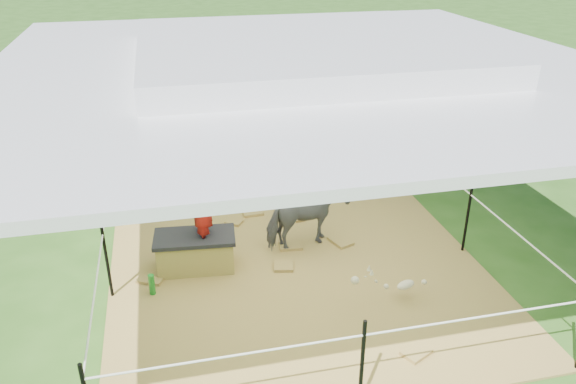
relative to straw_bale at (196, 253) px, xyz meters
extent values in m
plane|color=#2D5919|center=(1.24, -0.38, -0.24)|extent=(90.00, 90.00, 0.00)
cube|color=brown|center=(1.24, -0.38, -0.22)|extent=(4.60, 4.60, 0.03)
cylinder|color=silver|center=(-1.76, 2.62, 1.06)|extent=(0.07, 0.07, 2.60)
cylinder|color=silver|center=(4.24, 2.62, 1.06)|extent=(0.07, 0.07, 2.60)
cube|color=white|center=(1.24, -0.38, 2.40)|extent=(6.30, 6.30, 0.08)
cube|color=white|center=(1.24, -0.38, 2.55)|extent=(3.30, 3.30, 0.22)
cylinder|color=black|center=(-1.01, 1.87, 0.26)|extent=(0.04, 0.04, 1.00)
cylinder|color=black|center=(1.24, 1.87, 0.26)|extent=(0.04, 0.04, 1.00)
cylinder|color=black|center=(3.49, 1.87, 0.26)|extent=(0.04, 0.04, 1.00)
cylinder|color=black|center=(-1.01, -0.38, 0.26)|extent=(0.04, 0.04, 1.00)
cylinder|color=black|center=(3.49, -0.38, 0.26)|extent=(0.04, 0.04, 1.00)
cylinder|color=black|center=(1.24, -2.63, 0.26)|extent=(0.04, 0.04, 1.00)
cylinder|color=white|center=(1.24, 1.87, 0.61)|extent=(4.50, 0.02, 0.02)
cylinder|color=white|center=(1.24, -2.63, 0.61)|extent=(4.50, 0.02, 0.02)
cylinder|color=white|center=(3.49, -0.38, 0.61)|extent=(0.02, 4.50, 0.02)
cylinder|color=white|center=(-1.01, -0.38, 0.61)|extent=(0.02, 4.50, 0.02)
cube|color=olive|center=(0.00, 0.00, 0.00)|extent=(0.97, 0.55, 0.41)
cube|color=black|center=(0.00, 0.00, 0.23)|extent=(1.04, 0.61, 0.05)
imported|color=red|center=(0.10, 0.00, 0.77)|extent=(0.30, 0.43, 1.12)
cylinder|color=#1C7F21|center=(-0.55, -0.45, -0.08)|extent=(0.08, 0.08, 0.26)
imported|color=#47484C|center=(1.48, 0.17, 0.24)|extent=(1.15, 0.74, 0.90)
cylinder|color=pink|center=(1.48, 0.17, 0.75)|extent=(0.28, 0.28, 0.13)
cylinder|color=blue|center=(5.53, 5.44, 0.24)|extent=(0.73, 0.73, 0.96)
cube|color=brown|center=(2.46, 7.89, 0.16)|extent=(1.96, 1.45, 0.80)
cube|color=#552E1D|center=(6.66, 8.33, 0.09)|extent=(1.91, 1.69, 0.66)
imported|color=blue|center=(3.48, 7.45, 0.32)|extent=(0.55, 0.44, 1.12)
camera|label=1|loc=(-0.22, -6.10, 3.72)|focal=35.00mm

